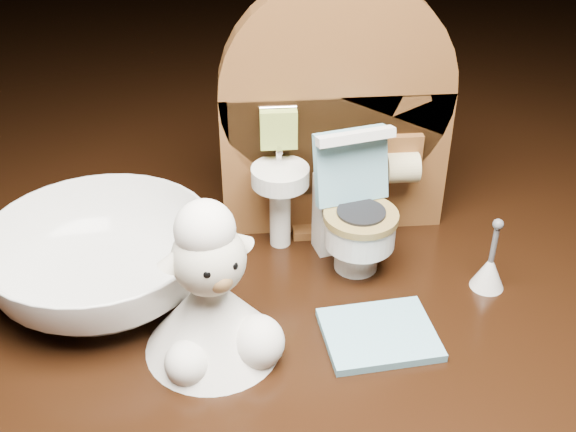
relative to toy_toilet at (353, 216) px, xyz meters
name	(u,v)px	position (x,y,z in m)	size (l,w,h in m)	color
backdrop_panel	(335,126)	(-0.01, 0.04, 0.04)	(0.13, 0.05, 0.15)	brown
toy_toilet	(353,216)	(0.00, 0.00, 0.00)	(0.04, 0.05, 0.08)	white
bath_mat	(379,334)	(0.00, -0.07, -0.03)	(0.05, 0.04, 0.00)	#72B0C5
toilet_brush	(489,269)	(0.07, -0.03, -0.02)	(0.02, 0.02, 0.04)	white
plush_lamb	(212,302)	(-0.08, -0.07, 0.00)	(0.07, 0.07, 0.08)	white
ceramic_bowl	(102,261)	(-0.13, -0.02, -0.01)	(0.12, 0.12, 0.04)	white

